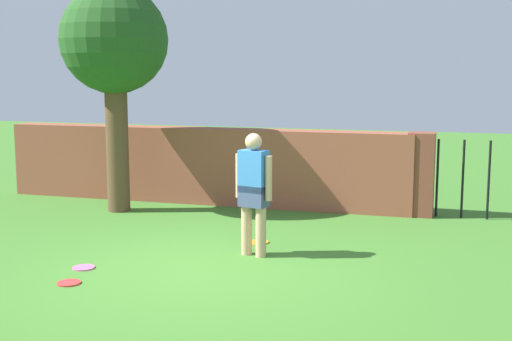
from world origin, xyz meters
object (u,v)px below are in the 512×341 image
at_px(tree, 114,45).
at_px(person, 254,189).
at_px(frisbee_red, 69,283).
at_px(frisbee_pink, 84,268).
at_px(frisbee_orange, 259,242).

bearing_deg(tree, person, -33.97).
height_order(tree, frisbee_red, tree).
bearing_deg(tree, frisbee_red, -70.00).
xyz_separation_m(tree, person, (3.08, -2.07, -1.94)).
relative_size(person, frisbee_pink, 6.00).
xyz_separation_m(frisbee_orange, frisbee_red, (-1.57, -2.41, 0.00)).
distance_m(person, frisbee_pink, 2.36).
bearing_deg(frisbee_orange, person, -80.00).
bearing_deg(frisbee_orange, frisbee_red, -123.12).
xyz_separation_m(person, frisbee_pink, (-1.84, -1.17, -0.89)).
xyz_separation_m(tree, frisbee_red, (1.39, -3.83, -2.83)).
relative_size(frisbee_orange, frisbee_pink, 1.00).
height_order(person, frisbee_pink, person).
bearing_deg(frisbee_pink, person, 32.41).
distance_m(tree, frisbee_orange, 4.33).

